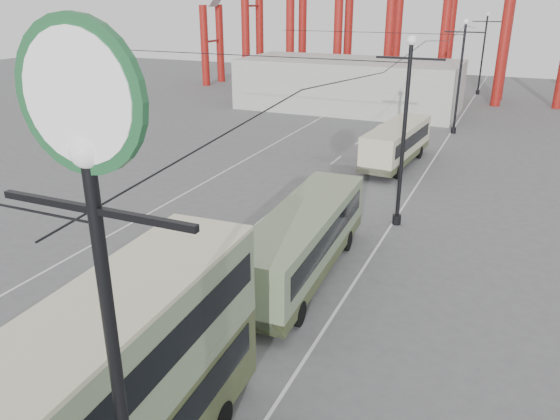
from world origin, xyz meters
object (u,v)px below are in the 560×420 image
at_px(lamp_post_near, 98,240).
at_px(double_decker_bus, 111,400).
at_px(pedestrian, 193,274).
at_px(single_decker_green, 303,240).
at_px(single_decker_cream, 397,143).

xyz_separation_m(lamp_post_near, double_decker_bus, (-2.07, 1.90, -4.93)).
relative_size(lamp_post_near, pedestrian, 5.57).
bearing_deg(pedestrian, single_decker_green, -162.22).
relative_size(single_decker_green, pedestrian, 5.45).
xyz_separation_m(lamp_post_near, single_decker_green, (-2.36, 13.80, -6.19)).
distance_m(lamp_post_near, pedestrian, 13.83).
xyz_separation_m(double_decker_bus, pedestrian, (-3.56, 8.68, -1.96)).
bearing_deg(single_decker_cream, lamp_post_near, -80.77).
height_order(single_decker_cream, pedestrian, single_decker_cream).
bearing_deg(single_decker_green, double_decker_bus, -90.98).
bearing_deg(single_decker_green, lamp_post_near, -82.69).
relative_size(single_decker_green, single_decker_cream, 1.16).
bearing_deg(double_decker_bus, single_decker_green, 88.55).
height_order(lamp_post_near, single_decker_cream, lamp_post_near).
height_order(lamp_post_near, double_decker_bus, lamp_post_near).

